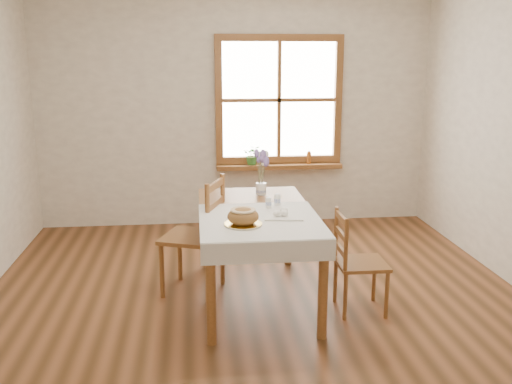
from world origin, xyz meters
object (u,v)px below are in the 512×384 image
(bread_plate, at_px, (243,224))
(flower_vase, at_px, (261,190))
(dining_table, at_px, (256,220))
(chair_right, at_px, (361,262))
(chair_left, at_px, (192,235))

(bread_plate, xyz_separation_m, flower_vase, (0.24, 0.92, 0.03))
(dining_table, distance_m, chair_right, 0.89)
(bread_plate, distance_m, flower_vase, 0.95)
(chair_left, bearing_deg, flower_vase, 135.62)
(chair_left, distance_m, flower_vase, 0.74)
(chair_left, height_order, chair_right, chair_left)
(chair_right, distance_m, bread_plate, 1.00)
(chair_left, bearing_deg, dining_table, 89.43)
(chair_left, xyz_separation_m, bread_plate, (0.37, -0.63, 0.27))
(dining_table, xyz_separation_m, chair_right, (0.79, -0.32, -0.26))
(chair_right, bearing_deg, bread_plate, 97.23)
(flower_vase, bearing_deg, chair_right, -49.59)
(dining_table, relative_size, flower_vase, 15.65)
(dining_table, bearing_deg, chair_left, 159.03)
(bread_plate, relative_size, flower_vase, 2.62)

